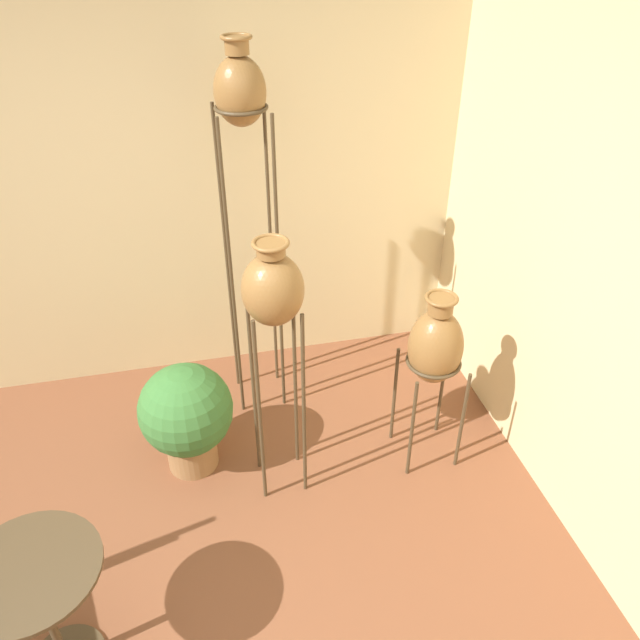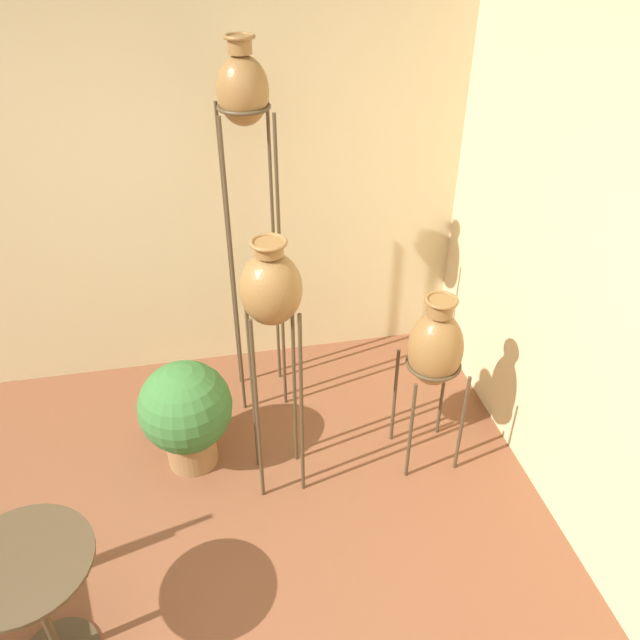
{
  "view_description": "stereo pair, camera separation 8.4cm",
  "coord_description": "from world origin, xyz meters",
  "px_view_note": "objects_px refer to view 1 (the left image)",
  "views": [
    {
      "loc": [
        0.45,
        -1.45,
        2.75
      ],
      "look_at": [
        1.08,
        1.24,
        0.87
      ],
      "focal_mm": 35.0,
      "sensor_mm": 36.0,
      "label": 1
    },
    {
      "loc": [
        0.53,
        -1.47,
        2.75
      ],
      "look_at": [
        1.08,
        1.24,
        0.87
      ],
      "focal_mm": 35.0,
      "sensor_mm": 36.0,
      "label": 2
    }
  ],
  "objects_px": {
    "vase_stand_tall": "(241,111)",
    "vase_stand_medium": "(273,295)",
    "side_table": "(39,597)",
    "potted_plant": "(187,415)",
    "vase_stand_short": "(435,347)"
  },
  "relations": [
    {
      "from": "vase_stand_tall",
      "to": "vase_stand_medium",
      "type": "relative_size",
      "value": 1.47
    },
    {
      "from": "vase_stand_tall",
      "to": "side_table",
      "type": "distance_m",
      "value": 2.35
    },
    {
      "from": "vase_stand_medium",
      "to": "vase_stand_tall",
      "type": "bearing_deg",
      "value": 90.62
    },
    {
      "from": "potted_plant",
      "to": "vase_stand_tall",
      "type": "bearing_deg",
      "value": 48.05
    },
    {
      "from": "vase_stand_tall",
      "to": "vase_stand_short",
      "type": "xyz_separation_m",
      "value": [
        0.86,
        -0.74,
        -1.09
      ]
    },
    {
      "from": "vase_stand_tall",
      "to": "side_table",
      "type": "xyz_separation_m",
      "value": [
        -1.08,
        -1.58,
        -1.37
      ]
    },
    {
      "from": "vase_stand_short",
      "to": "potted_plant",
      "type": "distance_m",
      "value": 1.41
    },
    {
      "from": "vase_stand_tall",
      "to": "vase_stand_short",
      "type": "height_order",
      "value": "vase_stand_tall"
    },
    {
      "from": "vase_stand_medium",
      "to": "potted_plant",
      "type": "height_order",
      "value": "vase_stand_medium"
    },
    {
      "from": "vase_stand_medium",
      "to": "potted_plant",
      "type": "relative_size",
      "value": 2.22
    },
    {
      "from": "vase_stand_short",
      "to": "side_table",
      "type": "height_order",
      "value": "vase_stand_short"
    },
    {
      "from": "vase_stand_medium",
      "to": "side_table",
      "type": "distance_m",
      "value": 1.55
    },
    {
      "from": "vase_stand_short",
      "to": "potted_plant",
      "type": "height_order",
      "value": "vase_stand_short"
    },
    {
      "from": "potted_plant",
      "to": "vase_stand_medium",
      "type": "bearing_deg",
      "value": -24.84
    },
    {
      "from": "vase_stand_short",
      "to": "potted_plant",
      "type": "xyz_separation_m",
      "value": [
        -1.34,
        0.21,
        -0.39
      ]
    }
  ]
}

